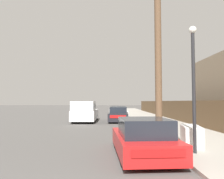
% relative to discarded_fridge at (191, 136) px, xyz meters
% --- Properties ---
extents(sidewalk_curb, '(4.20, 63.00, 0.12)m').
position_rel_discarded_fridge_xyz_m(sidewalk_curb, '(1.09, 16.72, -0.45)').
color(sidewalk_curb, '#9E998E').
rests_on(sidewalk_curb, ground).
extents(discarded_fridge, '(0.98, 1.78, 0.81)m').
position_rel_discarded_fridge_xyz_m(discarded_fridge, '(0.00, 0.00, 0.00)').
color(discarded_fridge, white).
rests_on(discarded_fridge, sidewalk_curb).
extents(parked_sports_car_red, '(2.04, 4.21, 1.31)m').
position_rel_discarded_fridge_xyz_m(parked_sports_car_red, '(-2.14, -1.23, 0.08)').
color(parked_sports_car_red, red).
rests_on(parked_sports_car_red, ground).
extents(car_parked_mid, '(2.02, 4.46, 1.39)m').
position_rel_discarded_fridge_xyz_m(car_parked_mid, '(-2.47, 11.57, 0.14)').
color(car_parked_mid, black).
rests_on(car_parked_mid, ground).
extents(car_parked_far, '(2.20, 4.48, 1.34)m').
position_rel_discarded_fridge_xyz_m(car_parked_far, '(-2.32, 17.60, 0.12)').
color(car_parked_far, silver).
rests_on(car_parked_far, ground).
extents(pickup_truck, '(2.13, 5.34, 1.90)m').
position_rel_discarded_fridge_xyz_m(pickup_truck, '(-5.58, 11.29, 0.43)').
color(pickup_truck, silver).
rests_on(pickup_truck, ground).
extents(utility_pole, '(1.80, 0.39, 9.16)m').
position_rel_discarded_fridge_xyz_m(utility_pole, '(-0.47, 3.67, 4.26)').
color(utility_pole, brown).
rests_on(utility_pole, sidewalk_curb).
extents(street_lamp, '(0.26, 0.26, 4.42)m').
position_rel_discarded_fridge_xyz_m(street_lamp, '(-0.37, -1.31, 2.19)').
color(street_lamp, '#232326').
rests_on(street_lamp, sidewalk_curb).
extents(wooden_fence, '(0.08, 41.07, 1.83)m').
position_rel_discarded_fridge_xyz_m(wooden_fence, '(3.04, 14.36, 0.52)').
color(wooden_fence, brown).
rests_on(wooden_fence, sidewalk_curb).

